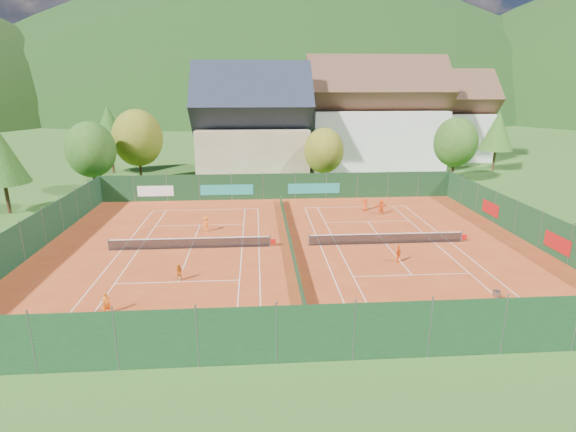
# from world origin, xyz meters

# --- Properties ---
(ground) EXTENTS (600.00, 600.00, 0.00)m
(ground) POSITION_xyz_m (0.00, 0.00, -0.02)
(ground) COLOR #29551A
(ground) RESTS_ON ground
(clay_pad) EXTENTS (40.00, 32.00, 0.01)m
(clay_pad) POSITION_xyz_m (0.00, 0.00, 0.01)
(clay_pad) COLOR #AD3D19
(clay_pad) RESTS_ON ground
(court_markings_left) EXTENTS (11.03, 23.83, 0.00)m
(court_markings_left) POSITION_xyz_m (-8.00, 0.00, 0.01)
(court_markings_left) COLOR white
(court_markings_left) RESTS_ON ground
(court_markings_right) EXTENTS (11.03, 23.83, 0.00)m
(court_markings_right) POSITION_xyz_m (8.00, 0.00, 0.01)
(court_markings_right) COLOR white
(court_markings_right) RESTS_ON ground
(tennis_net_left) EXTENTS (13.30, 0.10, 1.02)m
(tennis_net_left) POSITION_xyz_m (-7.85, 0.00, 0.51)
(tennis_net_left) COLOR #59595B
(tennis_net_left) RESTS_ON ground
(tennis_net_right) EXTENTS (13.30, 0.10, 1.02)m
(tennis_net_right) POSITION_xyz_m (8.15, 0.00, 0.51)
(tennis_net_right) COLOR #59595B
(tennis_net_right) RESTS_ON ground
(court_divider) EXTENTS (0.03, 28.80, 1.00)m
(court_divider) POSITION_xyz_m (0.00, 0.00, 0.50)
(court_divider) COLOR #13361D
(court_divider) RESTS_ON ground
(fence_north) EXTENTS (40.00, 0.10, 3.00)m
(fence_north) POSITION_xyz_m (-0.46, 15.99, 1.47)
(fence_north) COLOR #123217
(fence_north) RESTS_ON ground
(fence_south) EXTENTS (40.00, 0.04, 3.00)m
(fence_south) POSITION_xyz_m (0.00, -16.00, 1.50)
(fence_south) COLOR #14371A
(fence_south) RESTS_ON ground
(fence_west) EXTENTS (0.04, 32.00, 3.00)m
(fence_west) POSITION_xyz_m (-20.00, 0.00, 1.50)
(fence_west) COLOR #153B22
(fence_west) RESTS_ON ground
(fence_east) EXTENTS (0.09, 32.00, 3.00)m
(fence_east) POSITION_xyz_m (20.00, 0.05, 1.48)
(fence_east) COLOR #153B1D
(fence_east) RESTS_ON ground
(chalet) EXTENTS (16.20, 12.00, 16.00)m
(chalet) POSITION_xyz_m (-3.00, 30.00, 6.62)
(chalet) COLOR #C9B78E
(chalet) RESTS_ON ground
(hotel_block_a) EXTENTS (21.60, 11.00, 17.25)m
(hotel_block_a) POSITION_xyz_m (16.00, 36.00, 7.38)
(hotel_block_a) COLOR silver
(hotel_block_a) RESTS_ON ground
(hotel_block_b) EXTENTS (17.28, 10.00, 15.50)m
(hotel_block_b) POSITION_xyz_m (30.00, 44.00, 6.62)
(hotel_block_b) COLOR silver
(hotel_block_b) RESTS_ON ground
(tree_west_front) EXTENTS (5.72, 5.72, 8.69)m
(tree_west_front) POSITION_xyz_m (-22.00, 20.00, 5.39)
(tree_west_front) COLOR #4C2B1B
(tree_west_front) RESTS_ON ground
(tree_west_mid) EXTENTS (6.44, 6.44, 9.78)m
(tree_west_mid) POSITION_xyz_m (-18.00, 26.00, 6.07)
(tree_west_mid) COLOR #463219
(tree_west_mid) RESTS_ON ground
(tree_west_back) EXTENTS (5.60, 5.60, 10.00)m
(tree_west_back) POSITION_xyz_m (-24.00, 34.00, 6.74)
(tree_west_back) COLOR #482E19
(tree_west_back) RESTS_ON ground
(tree_center) EXTENTS (5.01, 5.01, 7.60)m
(tree_center) POSITION_xyz_m (6.00, 22.00, 4.72)
(tree_center) COLOR #412D17
(tree_center) RESTS_ON ground
(tree_east_front) EXTENTS (5.72, 5.72, 8.69)m
(tree_east_front) POSITION_xyz_m (24.00, 24.00, 5.39)
(tree_east_front) COLOR #482A19
(tree_east_front) RESTS_ON ground
(tree_east_mid) EXTENTS (5.04, 5.04, 9.00)m
(tree_east_mid) POSITION_xyz_m (34.00, 32.00, 6.06)
(tree_east_mid) COLOR #4D361B
(tree_east_mid) RESTS_ON ground
(tree_west_side) EXTENTS (5.04, 5.04, 9.00)m
(tree_west_side) POSITION_xyz_m (-28.00, 12.00, 6.06)
(tree_west_side) COLOR #482A19
(tree_west_side) RESTS_ON ground
(tree_east_back) EXTENTS (7.15, 7.15, 10.86)m
(tree_east_back) POSITION_xyz_m (26.00, 40.00, 6.74)
(tree_east_back) COLOR #412B17
(tree_east_back) RESTS_ON ground
(mountain_backdrop) EXTENTS (820.00, 530.00, 242.00)m
(mountain_backdrop) POSITION_xyz_m (28.54, 233.48, -39.64)
(mountain_backdrop) COLOR black
(mountain_backdrop) RESTS_ON ground
(ball_hopper) EXTENTS (0.34, 0.34, 0.80)m
(ball_hopper) POSITION_xyz_m (11.76, -10.61, 0.56)
(ball_hopper) COLOR slate
(ball_hopper) RESTS_ON ground
(loose_ball_0) EXTENTS (0.07, 0.07, 0.07)m
(loose_ball_0) POSITION_xyz_m (-8.03, -7.34, 0.03)
(loose_ball_0) COLOR #CCD833
(loose_ball_0) RESTS_ON ground
(loose_ball_1) EXTENTS (0.07, 0.07, 0.07)m
(loose_ball_1) POSITION_xyz_m (7.75, -11.03, 0.03)
(loose_ball_1) COLOR #CCD833
(loose_ball_1) RESTS_ON ground
(loose_ball_2) EXTENTS (0.07, 0.07, 0.07)m
(loose_ball_2) POSITION_xyz_m (4.05, 4.38, 0.03)
(loose_ball_2) COLOR #CCD833
(loose_ball_2) RESTS_ON ground
(loose_ball_3) EXTENTS (0.07, 0.07, 0.07)m
(loose_ball_3) POSITION_xyz_m (-1.76, 6.23, 0.03)
(loose_ball_3) COLOR #CCD833
(loose_ball_3) RESTS_ON ground
(player_left_near) EXTENTS (0.58, 0.56, 1.35)m
(player_left_near) POSITION_xyz_m (-11.29, -10.52, 0.67)
(player_left_near) COLOR orange
(player_left_near) RESTS_ON ground
(player_left_mid) EXTENTS (0.70, 0.62, 1.20)m
(player_left_mid) POSITION_xyz_m (-7.88, -6.25, 0.60)
(player_left_mid) COLOR #CA5E12
(player_left_mid) RESTS_ON ground
(player_left_far) EXTENTS (0.94, 0.58, 1.41)m
(player_left_far) POSITION_xyz_m (-7.19, 4.40, 0.71)
(player_left_far) COLOR orange
(player_left_far) RESTS_ON ground
(player_right_near) EXTENTS (0.77, 0.84, 1.39)m
(player_right_near) POSITION_xyz_m (7.73, -4.07, 0.69)
(player_right_near) COLOR orange
(player_right_near) RESTS_ON ground
(player_right_far_a) EXTENTS (0.71, 0.50, 1.36)m
(player_right_far_a) POSITION_xyz_m (8.70, 10.42, 0.68)
(player_right_far_a) COLOR #DF4713
(player_right_far_a) RESTS_ON ground
(player_right_far_b) EXTENTS (1.53, 0.80, 1.58)m
(player_right_far_b) POSITION_xyz_m (9.98, 8.82, 0.79)
(player_right_far_b) COLOR #FF6116
(player_right_far_b) RESTS_ON ground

